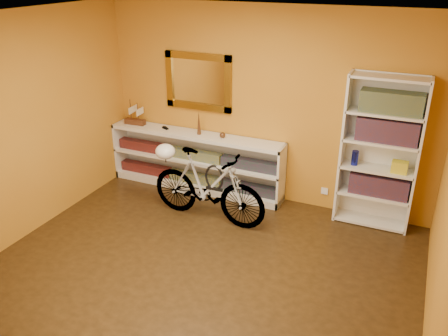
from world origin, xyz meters
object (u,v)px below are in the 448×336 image
at_px(console_unit, 196,161).
at_px(helmet, 165,151).
at_px(bookcase, 379,154).
at_px(bicycle, 208,186).

height_order(console_unit, helmet, helmet).
bearing_deg(console_unit, bookcase, 0.58).
distance_m(console_unit, helmet, 0.82).
height_order(bicycle, helmet, bicycle).
bearing_deg(bookcase, bicycle, -158.29).
height_order(bookcase, helmet, bookcase).
xyz_separation_m(bookcase, bicycle, (-1.92, -0.76, -0.48)).
distance_m(console_unit, bicycle, 0.92).
distance_m(bookcase, bicycle, 2.12).
bearing_deg(bicycle, bookcase, -65.31).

